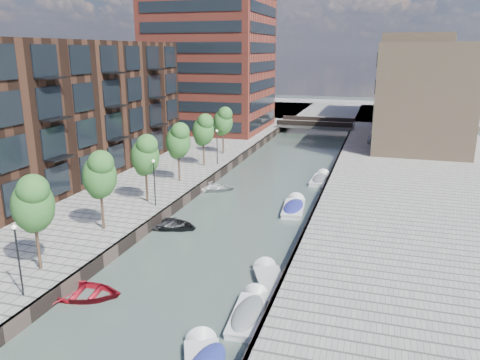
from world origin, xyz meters
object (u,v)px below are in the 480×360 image
at_px(tree_6, 223,121).
at_px(bridge, 316,124).
at_px(tree_4, 178,140).
at_px(sloop_1, 165,228).
at_px(motorboat_4, 320,179).
at_px(sloop_2, 82,297).
at_px(car, 374,138).
at_px(tree_1, 33,202).
at_px(motorboat_3, 294,207).
at_px(tree_5, 203,129).
at_px(sloop_4, 172,227).
at_px(motorboat_2, 270,282).
at_px(tree_3, 145,154).
at_px(motorboat_1, 249,312).
at_px(sloop_3, 211,190).
at_px(tree_2, 99,174).

bearing_deg(tree_6, bridge, 71.90).
relative_size(tree_4, sloop_1, 1.31).
distance_m(sloop_1, motorboat_4, 20.74).
height_order(sloop_2, car, car).
height_order(tree_1, sloop_2, tree_1).
height_order(sloop_1, motorboat_3, motorboat_3).
xyz_separation_m(tree_5, sloop_1, (3.19, -17.21, -5.31)).
distance_m(sloop_2, sloop_4, 11.85).
bearing_deg(sloop_2, motorboat_2, -74.88).
bearing_deg(sloop_4, tree_6, 18.86).
distance_m(bridge, tree_3, 47.92).
relative_size(motorboat_1, motorboat_3, 0.90).
relative_size(sloop_1, sloop_4, 0.98).
xyz_separation_m(tree_5, sloop_3, (3.10, -6.08, -5.31)).
distance_m(tree_6, motorboat_1, 37.63).
distance_m(tree_3, tree_6, 21.00).
bearing_deg(tree_1, sloop_2, -12.48).
xyz_separation_m(bridge, motorboat_2, (5.13, -56.89, -1.30)).
distance_m(tree_2, sloop_2, 9.97).
relative_size(tree_4, motorboat_1, 1.25).
height_order(tree_3, sloop_2, tree_3).
bearing_deg(car, motorboat_4, -102.46).
bearing_deg(tree_4, tree_2, -90.00).
xyz_separation_m(motorboat_1, motorboat_4, (0.15, 28.57, 0.01)).
distance_m(tree_2, motorboat_3, 17.65).
bearing_deg(tree_5, tree_1, -90.00).
relative_size(tree_2, sloop_4, 1.28).
xyz_separation_m(sloop_2, sloop_3, (-0.27, 22.66, 0.00)).
relative_size(tree_3, motorboat_4, 1.21).
relative_size(tree_3, motorboat_2, 1.17).
bearing_deg(motorboat_4, tree_6, 155.27).
bearing_deg(car, bridge, 131.19).
height_order(bridge, tree_3, tree_3).
bearing_deg(tree_6, tree_4, -90.00).
bearing_deg(tree_5, tree_3, -90.00).
distance_m(motorboat_1, car, 48.68).
distance_m(tree_3, motorboat_1, 19.89).
xyz_separation_m(tree_6, motorboat_1, (13.37, -34.80, -5.12)).
bearing_deg(tree_2, tree_6, 90.00).
bearing_deg(sloop_2, tree_5, -3.53).
xyz_separation_m(tree_5, car, (18.63, 20.58, -3.62)).
distance_m(sloop_4, motorboat_1, 14.57).
distance_m(tree_4, car, 33.48).
relative_size(tree_1, sloop_3, 1.20).
bearing_deg(tree_1, sloop_3, 81.95).
bearing_deg(sloop_1, sloop_3, -8.53).
xyz_separation_m(tree_2, tree_6, (0.00, 28.00, 0.00)).
height_order(motorboat_1, motorboat_2, motorboat_2).
distance_m(sloop_3, motorboat_4, 12.47).
bearing_deg(tree_3, tree_1, -90.00).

